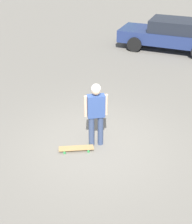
# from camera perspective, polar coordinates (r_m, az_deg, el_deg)

# --- Properties ---
(ground_plane) EXTENTS (220.00, 220.00, 0.00)m
(ground_plane) POSITION_cam_1_polar(r_m,az_deg,el_deg) (8.25, 0.00, -5.92)
(ground_plane) COLOR gray
(person) EXTENTS (0.24, 0.59, 1.74)m
(person) POSITION_cam_1_polar(r_m,az_deg,el_deg) (7.70, 0.00, 0.33)
(person) COLOR #38476B
(person) RESTS_ON ground_plane
(skateboard) EXTENTS (0.36, 0.91, 0.08)m
(skateboard) POSITION_cam_1_polar(r_m,az_deg,el_deg) (8.02, -3.63, -6.62)
(skateboard) COLOR tan
(skateboard) RESTS_ON ground_plane
(car_parked_near) EXTENTS (4.18, 4.93, 1.45)m
(car_parked_near) POSITION_cam_1_polar(r_m,az_deg,el_deg) (15.54, 13.57, 13.68)
(car_parked_near) COLOR navy
(car_parked_near) RESTS_ON ground_plane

